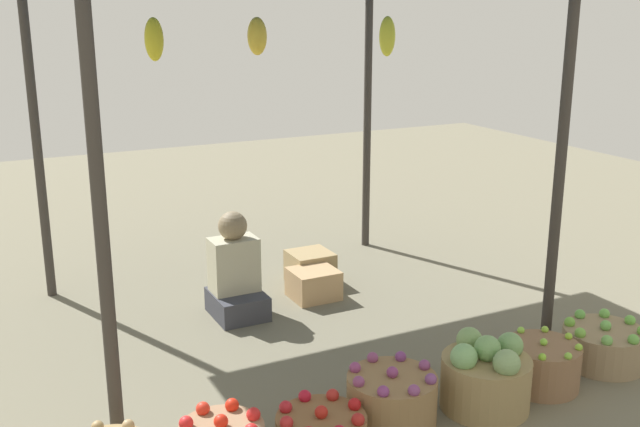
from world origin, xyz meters
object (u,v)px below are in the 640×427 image
at_px(basket_purple_onions, 392,399).
at_px(wooden_crate_near_vendor, 314,284).
at_px(basket_green_apples, 604,346).
at_px(wooden_crate_stacked_rear, 310,268).
at_px(basket_limes, 542,365).
at_px(vendor_person, 235,276).
at_px(basket_cabbages, 486,377).

bearing_deg(basket_purple_onions, wooden_crate_near_vendor, 76.76).
height_order(basket_green_apples, wooden_crate_stacked_rear, basket_green_apples).
relative_size(basket_limes, wooden_crate_near_vendor, 1.27).
bearing_deg(basket_green_apples, basket_limes, -175.39).
bearing_deg(vendor_person, basket_purple_onions, -82.83).
relative_size(basket_purple_onions, basket_limes, 1.10).
xyz_separation_m(basket_green_apples, wooden_crate_stacked_rear, (-1.03, 2.13, 0.01)).
height_order(basket_purple_onions, basket_cabbages, basket_cabbages).
distance_m(wooden_crate_near_vendor, wooden_crate_stacked_rear, 0.32).
relative_size(basket_cabbages, basket_limes, 1.13).
distance_m(basket_cabbages, basket_green_apples, 1.02).
relative_size(basket_purple_onions, wooden_crate_near_vendor, 1.40).
xyz_separation_m(basket_purple_onions, basket_green_apples, (1.58, -0.00, -0.02)).
xyz_separation_m(basket_purple_onions, basket_limes, (1.02, -0.05, -0.01)).
xyz_separation_m(vendor_person, wooden_crate_stacked_rear, (0.77, 0.34, -0.17)).
relative_size(basket_green_apples, wooden_crate_stacked_rear, 1.54).
distance_m(basket_cabbages, wooden_crate_near_vendor, 1.92).
bearing_deg(basket_cabbages, basket_limes, 5.24).
xyz_separation_m(vendor_person, wooden_crate_near_vendor, (0.65, 0.03, -0.18)).
height_order(basket_cabbages, basket_limes, basket_cabbages).
bearing_deg(basket_cabbages, basket_green_apples, 4.89).
bearing_deg(basket_cabbages, vendor_person, 112.75).
xyz_separation_m(basket_purple_onions, wooden_crate_stacked_rear, (0.55, 2.12, -0.01)).
bearing_deg(basket_purple_onions, vendor_person, 97.17).
relative_size(basket_purple_onions, basket_cabbages, 0.98).
relative_size(vendor_person, basket_green_apples, 1.52).
distance_m(basket_purple_onions, basket_cabbages, 0.57).
relative_size(wooden_crate_near_vendor, wooden_crate_stacked_rear, 1.05).
bearing_deg(wooden_crate_stacked_rear, basket_green_apples, -64.20).
height_order(vendor_person, basket_cabbages, vendor_person).
bearing_deg(basket_green_apples, vendor_person, 135.13).
bearing_deg(basket_green_apples, basket_cabbages, -175.11).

